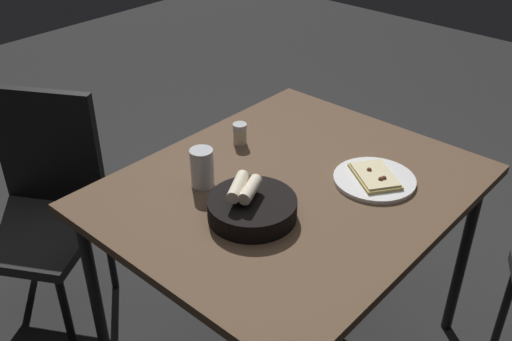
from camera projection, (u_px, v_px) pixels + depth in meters
name	position (u px, v px, depth m)	size (l,w,h in m)	color
dining_table	(290.00, 200.00, 1.88)	(0.95, 1.15, 0.75)	brown
pizza_plate	(375.00, 179.00, 1.85)	(0.26, 0.26, 0.04)	white
bread_basket	(252.00, 207.00, 1.68)	(0.26, 0.26, 0.12)	black
beer_glass	(202.00, 170.00, 1.81)	(0.07, 0.07, 0.13)	silver
pepper_shaker	(240.00, 135.00, 2.05)	(0.05, 0.05, 0.08)	#BFB299
chair_near	(41.00, 199.00, 2.21)	(0.60, 0.60, 0.91)	black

